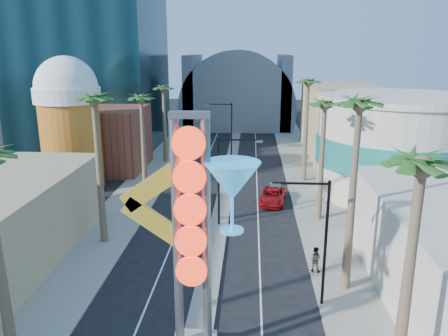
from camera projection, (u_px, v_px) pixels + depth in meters
sidewalk_west at (151, 176)px, 53.70m from camera, size 5.00×100.00×0.15m
sidewalk_east at (307, 178)px, 52.55m from camera, size 5.00×100.00×0.15m
median at (229, 170)px, 56.01m from camera, size 1.60×84.00×0.15m
brick_filler_west at (105, 139)px, 55.94m from camera, size 10.00×10.00×8.00m
filler_east at (343, 121)px, 63.36m from camera, size 10.00×20.00×10.00m
beer_mug at (69, 119)px, 47.28m from camera, size 7.00×7.00×14.50m
turquoise_building at (396, 146)px, 45.85m from camera, size 16.60×16.60×10.60m
canopy at (238, 105)px, 87.61m from camera, size 22.00×16.00×22.00m
neon_sign at (209, 224)px, 20.32m from camera, size 6.53×2.60×12.55m
streetlight_0 at (225, 173)px, 37.38m from camera, size 3.79×0.25×8.00m
streetlight_1 at (228, 125)px, 60.55m from camera, size 3.79×0.25×8.00m
streetlight_2 at (318, 232)px, 25.47m from camera, size 3.45×0.25×8.00m
palm_1 at (94, 109)px, 32.54m from camera, size 2.40×2.40×12.70m
palm_2 at (141, 104)px, 46.36m from camera, size 2.40×2.40×11.20m
palm_3 at (163, 93)px, 57.91m from camera, size 2.40×2.40×11.20m
palm_4 at (420, 183)px, 16.17m from camera, size 2.40×2.40×12.20m
palm_5 at (359, 118)px, 25.55m from camera, size 2.40×2.40×13.20m
palm_6 at (325, 112)px, 37.46m from camera, size 2.40×2.40×11.70m
palm_7 at (308, 89)px, 48.77m from camera, size 2.40×2.40×12.70m
red_pickup at (273, 196)px, 44.22m from camera, size 3.10×5.52×1.46m
pedestrian_b at (315, 259)px, 30.31m from camera, size 1.06×0.93×1.81m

